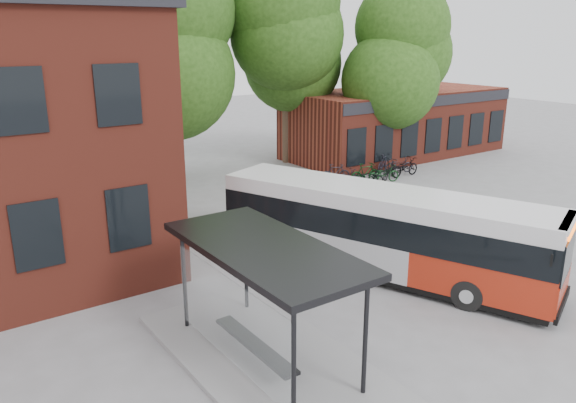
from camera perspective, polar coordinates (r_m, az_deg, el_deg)
ground at (r=16.84m, az=8.94°, el=-9.34°), size 100.00×100.00×0.00m
shop_row at (r=36.07m, az=10.91°, el=7.90°), size 14.00×6.20×4.00m
bus_shelter at (r=12.95m, az=-2.32°, el=-10.35°), size 3.60×7.00×2.90m
bike_rail at (r=29.67m, az=8.52°, el=2.58°), size 5.20×0.10×0.38m
tree_0 at (r=27.19m, az=-25.65°, el=11.23°), size 7.92×7.92×11.00m
tree_1 at (r=30.17m, az=-12.55°, el=12.26°), size 7.92×7.92×10.40m
tree_2 at (r=32.67m, az=-0.20°, el=13.49°), size 7.92×7.92×11.00m
tree_3 at (r=32.96m, az=11.23°, el=11.71°), size 7.04×7.04×9.28m
city_bus at (r=17.82m, az=9.37°, el=-3.11°), size 6.12×10.83×2.73m
bicycle_0 at (r=28.26m, az=5.86°, el=2.45°), size 1.62×0.68×0.83m
bicycle_1 at (r=28.96m, az=4.85°, el=2.92°), size 1.60×0.97×0.93m
bicycle_2 at (r=28.19m, az=8.03°, el=2.40°), size 1.80×1.25×0.89m
bicycle_3 at (r=28.77m, az=7.86°, el=2.87°), size 1.82×0.77×1.06m
bicycle_4 at (r=29.08m, az=9.69°, el=2.79°), size 1.85×0.99×0.92m
bicycle_5 at (r=29.84m, az=10.30°, el=3.26°), size 1.83×1.18×1.07m
bicycle_6 at (r=30.56m, az=11.78°, el=3.43°), size 1.93×0.72×1.01m
bicycle_7 at (r=31.34m, az=9.74°, el=3.90°), size 1.76×1.15×1.03m
bicycle_extra_0 at (r=31.35m, az=11.17°, el=3.67°), size 1.75×1.09×0.87m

